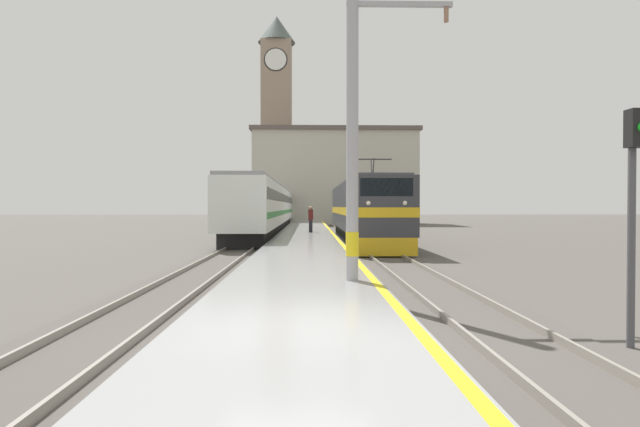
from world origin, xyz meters
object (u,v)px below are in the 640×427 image
(passenger_train, at_px, (274,207))
(clock_tower, at_px, (277,113))
(locomotive_train, at_px, (363,211))
(catenary_mast, at_px, (355,129))
(person_on_platform, at_px, (311,218))
(signal_post, at_px, (635,188))

(passenger_train, xyz_separation_m, clock_tower, (-1.08, 21.16, 13.54))
(locomotive_train, xyz_separation_m, catenary_mast, (-2.25, -19.08, 2.22))
(passenger_train, relative_size, catenary_mast, 6.88)
(locomotive_train, xyz_separation_m, person_on_platform, (-3.27, 3.64, -0.54))
(person_on_platform, relative_size, signal_post, 0.49)
(passenger_train, bearing_deg, locomotive_train, -70.49)
(passenger_train, bearing_deg, person_on_platform, -77.01)
(catenary_mast, relative_size, clock_tower, 0.26)
(catenary_mast, relative_size, person_on_platform, 4.11)
(person_on_platform, height_order, clock_tower, clock_tower)
(locomotive_train, bearing_deg, signal_post, -85.68)
(passenger_train, distance_m, clock_tower, 25.15)
(passenger_train, height_order, person_on_platform, passenger_train)
(passenger_train, distance_m, person_on_platform, 16.49)
(locomotive_train, relative_size, clock_tower, 0.66)
(locomotive_train, height_order, signal_post, locomotive_train)
(catenary_mast, height_order, person_on_platform, catenary_mast)
(locomotive_train, bearing_deg, passenger_train, 109.51)
(locomotive_train, xyz_separation_m, signal_post, (1.78, -23.56, 0.60))
(catenary_mast, xyz_separation_m, clock_tower, (-5.81, 59.93, 11.54))
(passenger_train, xyz_separation_m, signal_post, (8.76, -43.25, 0.39))
(locomotive_train, bearing_deg, clock_tower, 101.15)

